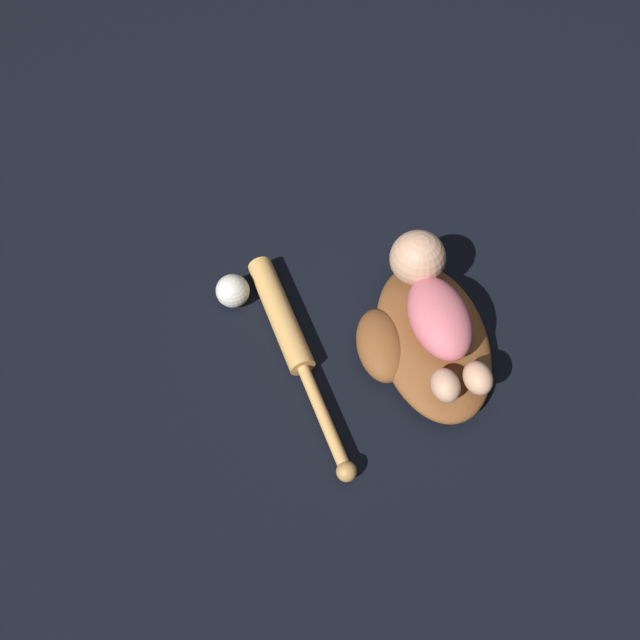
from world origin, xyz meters
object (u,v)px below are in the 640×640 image
Objects in this scene: baseball at (233,291)px; baseball_bat at (289,335)px; baseball_glove at (424,340)px; baby_figure at (433,300)px.

baseball_bat is at bearing -133.31° from baseball.
baseball is (0.14, 0.38, -0.00)m from baseball_glove.
baseball_glove is 5.38× the size of baseball.
baseball_bat is 6.96× the size of baseball.
baby_figure is 0.41m from baseball.
baseball_glove is 0.27m from baseball_bat.
baseball_bat is (0.03, 0.26, -0.01)m from baseball_glove.
baseball is (0.11, 0.11, 0.01)m from baseball_bat.
baseball_glove is 0.09m from baby_figure.
baseball_glove is at bearing -97.18° from baseball_bat.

